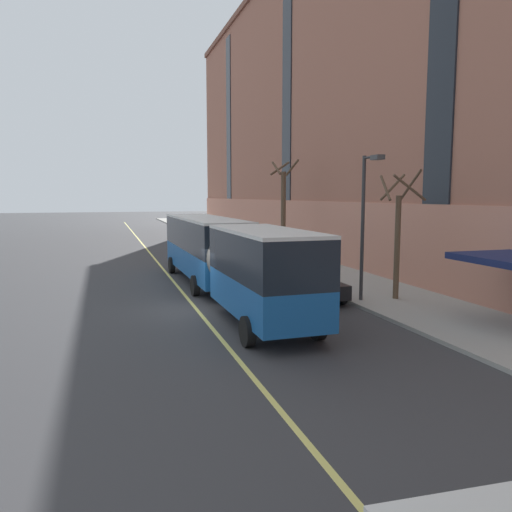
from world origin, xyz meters
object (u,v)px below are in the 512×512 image
street_tree_mid_block (398,234)px  street_tree_far_uptown (283,209)px  fire_hydrant (225,242)px  street_lamp (366,212)px  city_bus (222,253)px  parked_car_black_1 (313,283)px  parked_car_black_2 (220,245)px  parked_car_darkgray_3 (197,235)px

street_tree_mid_block → street_tree_far_uptown: (0.01, 14.97, 0.70)m
street_tree_mid_block → fire_hydrant: 25.98m
street_tree_far_uptown → street_lamp: 15.10m
city_bus → parked_car_black_1: 4.57m
parked_car_black_2 → city_bus: bearing=-102.7°
street_tree_far_uptown → parked_car_black_2: bearing=123.0°
parked_car_black_2 → fire_hydrant: (1.76, 5.38, -0.29)m
parked_car_darkgray_3 → street_lamp: (1.77, -31.62, 3.33)m
street_tree_mid_block → city_bus: bearing=153.5°
parked_car_black_1 → street_tree_mid_block: street_tree_mid_block is taller
parked_car_black_1 → street_lamp: (1.80, -1.54, 3.33)m
city_bus → parked_car_black_2: bearing=77.3°
parked_car_black_1 → street_tree_far_uptown: 14.24m
parked_car_black_2 → parked_car_black_1: bearing=-89.8°
parked_car_darkgray_3 → fire_hydrant: 6.03m
street_tree_mid_block → fire_hydrant: size_ratio=8.10×
parked_car_black_1 → fire_hydrant: (1.70, 24.29, -0.29)m
city_bus → parked_car_darkgray_3: size_ratio=4.48×
city_bus → parked_car_darkgray_3: bearing=82.1°
parked_car_black_2 → fire_hydrant: parked_car_black_2 is taller
street_lamp → city_bus: bearing=146.9°
parked_car_darkgray_3 → street_tree_far_uptown: (3.44, -16.61, 3.04)m
parked_car_darkgray_3 → city_bus: bearing=-97.9°
street_tree_far_uptown → fire_hydrant: (-1.77, 10.82, -3.33)m
parked_car_black_2 → street_lamp: size_ratio=0.73×
street_tree_far_uptown → street_tree_mid_block: bearing=-90.0°
city_bus → parked_car_black_1: (3.82, -2.14, -1.32)m
street_tree_far_uptown → street_lamp: street_tree_far_uptown is taller
parked_car_black_1 → parked_car_black_2: size_ratio=0.93×
parked_car_black_1 → fire_hydrant: parked_car_black_1 is taller
street_tree_mid_block → parked_car_darkgray_3: bearing=96.2°
parked_car_darkgray_3 → street_lamp: 31.84m
parked_car_black_1 → street_tree_far_uptown: size_ratio=0.60×
city_bus → parked_car_black_2: city_bus is taller
street_tree_mid_block → parked_car_black_2: bearing=99.8°
parked_car_darkgray_3 → street_tree_far_uptown: 17.23m
parked_car_black_1 → fire_hydrant: 24.35m
city_bus → street_lamp: bearing=-33.1°
street_tree_mid_block → street_lamp: (-1.67, -0.04, 0.99)m
city_bus → street_tree_mid_block: 8.21m
parked_car_black_2 → fire_hydrant: size_ratio=6.44×
parked_car_black_2 → fire_hydrant: 5.67m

